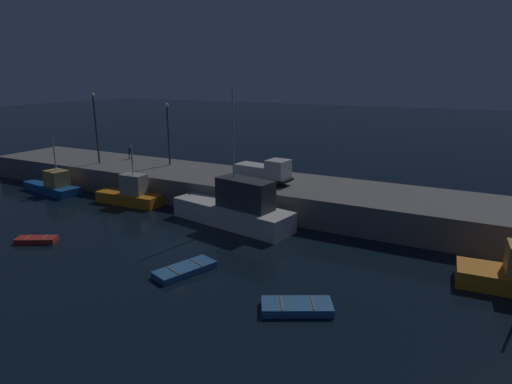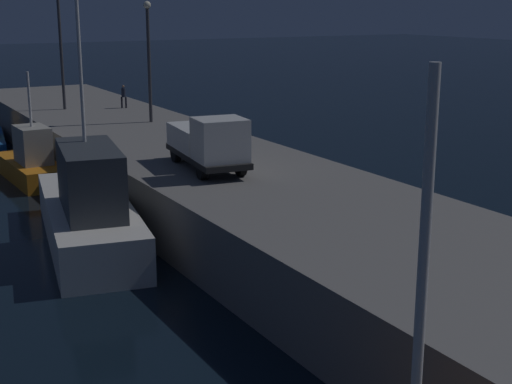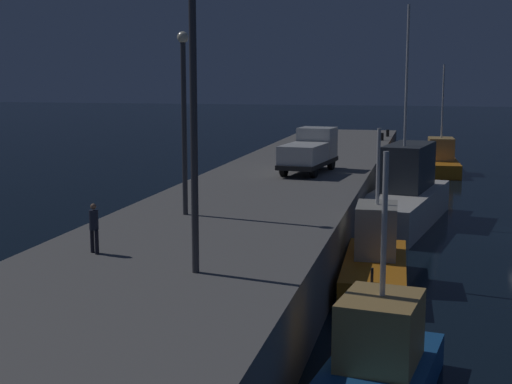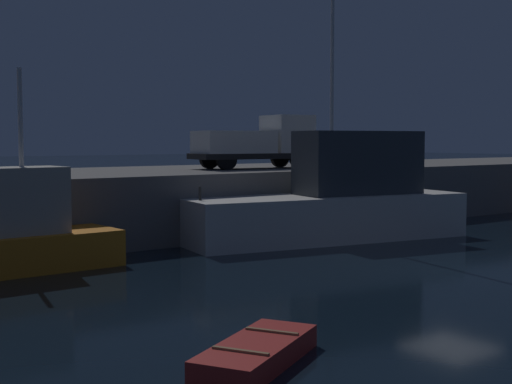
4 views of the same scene
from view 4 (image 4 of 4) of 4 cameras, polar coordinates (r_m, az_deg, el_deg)
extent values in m
plane|color=black|center=(22.74, 15.42, -5.93)|extent=(320.00, 320.00, 0.00)
cube|color=slate|center=(32.40, -3.44, -0.44)|extent=(70.08, 9.05, 2.64)
cube|color=silver|center=(28.09, 5.59, -2.06)|extent=(11.92, 5.24, 1.77)
cube|color=#33383D|center=(28.77, 8.19, 2.35)|extent=(5.29, 2.95, 2.52)
cylinder|color=silver|center=(28.36, 6.15, 12.45)|extent=(0.14, 0.14, 7.46)
cylinder|color=#262626|center=(25.58, -4.51, -0.12)|extent=(0.10, 0.10, 0.50)
cube|color=orange|center=(22.35, -19.84, -4.74)|extent=(7.14, 2.59, 1.13)
cube|color=#ADA899|center=(22.40, -18.28, -0.65)|extent=(2.52, 1.64, 2.01)
cylinder|color=silver|center=(22.34, -18.39, 5.69)|extent=(0.14, 0.14, 2.95)
cube|color=#B22823|center=(12.77, 0.07, -12.80)|extent=(3.21, 2.47, 0.41)
cube|color=olive|center=(13.29, 1.27, -11.10)|extent=(0.57, 0.95, 0.04)
cube|color=olive|center=(12.12, -1.26, -12.62)|extent=(0.57, 0.95, 0.04)
cylinder|color=black|center=(33.89, 1.92, 2.77)|extent=(0.93, 0.39, 0.90)
cylinder|color=black|center=(32.48, 3.48, 2.70)|extent=(0.93, 0.39, 0.90)
cylinder|color=black|center=(32.09, -3.76, 2.68)|extent=(0.93, 0.39, 0.90)
cylinder|color=black|center=(30.59, -2.38, 2.61)|extent=(0.93, 0.39, 0.90)
cube|color=black|center=(32.22, -0.12, 2.92)|extent=(6.03, 2.69, 0.25)
cube|color=silver|center=(33.11, 2.52, 4.66)|extent=(2.09, 2.21, 1.73)
cube|color=silver|center=(31.70, -1.77, 4.02)|extent=(3.60, 2.39, 1.00)
camera|label=1|loc=(39.66, 69.65, 14.39)|focal=30.10mm
camera|label=2|loc=(49.44, 39.06, 9.82)|focal=51.93mm
camera|label=3|loc=(29.01, -84.99, 8.62)|focal=51.45mm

